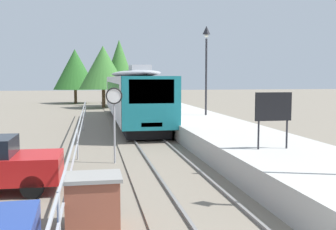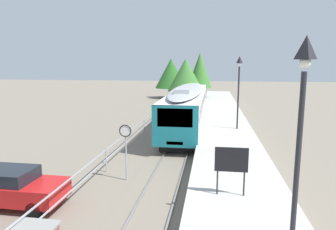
% 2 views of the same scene
% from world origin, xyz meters
% --- Properties ---
extents(ground_plane, '(160.00, 160.00, 0.00)m').
position_xyz_m(ground_plane, '(-3.00, 22.00, 0.00)').
color(ground_plane, slate).
extents(track_rails, '(3.20, 60.00, 0.14)m').
position_xyz_m(track_rails, '(0.00, 22.00, 0.03)').
color(track_rails, slate).
rests_on(track_rails, ground).
extents(commuter_train, '(2.82, 19.14, 3.74)m').
position_xyz_m(commuter_train, '(0.00, 24.25, 2.15)').
color(commuter_train, silver).
rests_on(commuter_train, track_rails).
extents(station_platform, '(3.90, 60.00, 0.90)m').
position_xyz_m(station_platform, '(3.25, 22.00, 0.45)').
color(station_platform, '#B7B5AD').
rests_on(station_platform, ground).
extents(platform_lamp_mid_platform, '(0.34, 0.34, 5.35)m').
position_xyz_m(platform_lamp_mid_platform, '(4.07, 19.96, 4.62)').
color(platform_lamp_mid_platform, '#232328').
rests_on(platform_lamp_mid_platform, station_platform).
extents(platform_notice_board, '(1.20, 0.08, 1.80)m').
position_xyz_m(platform_notice_board, '(2.91, 8.06, 2.19)').
color(platform_notice_board, '#232328').
rests_on(platform_notice_board, station_platform).
extents(speed_limit_sign, '(0.61, 0.10, 2.81)m').
position_xyz_m(speed_limit_sign, '(-1.93, 11.04, 2.12)').
color(speed_limit_sign, '#9EA0A5').
rests_on(speed_limit_sign, ground).
extents(brick_utility_cabinet, '(1.21, 0.99, 1.13)m').
position_xyz_m(brick_utility_cabinet, '(-2.74, 4.56, 0.57)').
color(brick_utility_cabinet, brown).
rests_on(brick_utility_cabinet, ground).
extents(carpark_fence, '(0.06, 36.06, 1.25)m').
position_xyz_m(carpark_fence, '(-3.30, 12.00, 0.91)').
color(carpark_fence, '#9EA0A5').
rests_on(carpark_fence, ground).
extents(tree_behind_carpark, '(5.30, 5.30, 6.68)m').
position_xyz_m(tree_behind_carpark, '(-4.77, 47.81, 4.20)').
color(tree_behind_carpark, brown).
rests_on(tree_behind_carpark, ground).
extents(tree_behind_station_far, '(3.62, 3.62, 7.40)m').
position_xyz_m(tree_behind_station_far, '(0.29, 42.06, 4.81)').
color(tree_behind_station_far, brown).
rests_on(tree_behind_station_far, ground).
extents(tree_distant_left, '(5.02, 5.02, 6.48)m').
position_xyz_m(tree_distant_left, '(-1.56, 39.33, 4.23)').
color(tree_distant_left, brown).
rests_on(tree_distant_left, ground).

